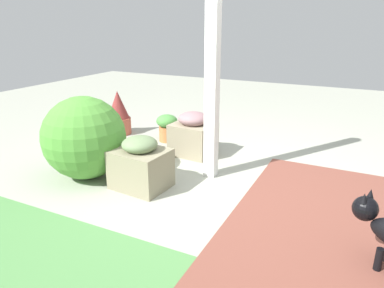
% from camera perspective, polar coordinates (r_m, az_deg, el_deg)
% --- Properties ---
extents(ground_plane, '(12.00, 12.00, 0.00)m').
position_cam_1_polar(ground_plane, '(3.27, 5.06, -7.16)').
color(ground_plane, '#A4A797').
extents(brick_path, '(1.80, 2.40, 0.02)m').
position_cam_1_polar(brick_path, '(2.83, 24.85, -13.27)').
color(brick_path, brown).
rests_on(brick_path, ground).
extents(porch_pillar, '(0.11, 0.11, 2.10)m').
position_cam_1_polar(porch_pillar, '(3.25, 3.29, 12.19)').
color(porch_pillar, white).
rests_on(porch_pillar, ground).
extents(stone_planter_nearest, '(0.48, 0.43, 0.49)m').
position_cam_1_polar(stone_planter_nearest, '(4.01, 0.18, 1.48)').
color(stone_planter_nearest, gray).
rests_on(stone_planter_nearest, ground).
extents(stone_planter_mid, '(0.51, 0.43, 0.48)m').
position_cam_1_polar(stone_planter_mid, '(3.24, -8.22, -3.27)').
color(stone_planter_mid, gray).
rests_on(stone_planter_mid, ground).
extents(round_shrub, '(0.79, 0.79, 0.79)m').
position_cam_1_polar(round_shrub, '(3.52, -16.85, 0.96)').
color(round_shrub, '#4E9337').
rests_on(round_shrub, ground).
extents(terracotta_pot_spiky, '(0.32, 0.32, 0.58)m').
position_cam_1_polar(terracotta_pot_spiky, '(4.85, -11.68, 4.77)').
color(terracotta_pot_spiky, '#A94F3D').
rests_on(terracotta_pot_spiky, ground).
extents(terracotta_pot_broad, '(0.26, 0.26, 0.34)m').
position_cam_1_polar(terracotta_pot_broad, '(4.47, -4.02, 2.85)').
color(terracotta_pot_broad, '#B86E3E').
rests_on(terracotta_pot_broad, ground).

